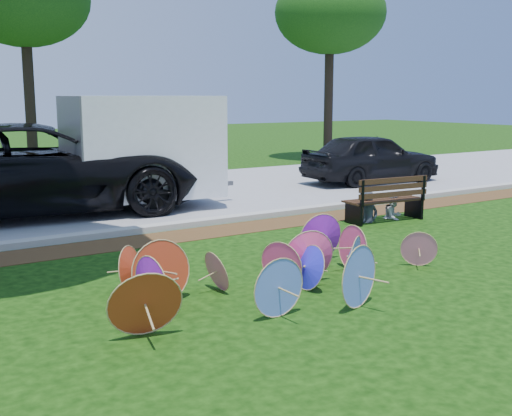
{
  "coord_description": "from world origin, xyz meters",
  "views": [
    {
      "loc": [
        -4.75,
        -6.14,
        2.61
      ],
      "look_at": [
        0.5,
        2.0,
        0.9
      ],
      "focal_mm": 45.0,
      "sensor_mm": 36.0,
      "label": 1
    }
  ],
  "objects_px": {
    "person_left": "(370,192)",
    "person_right": "(394,194)",
    "parasol_pile": "(266,267)",
    "black_van": "(39,169)",
    "dark_pickup": "(371,158)",
    "park_bench": "(384,199)",
    "cargo_trailer": "(143,147)"
  },
  "relations": [
    {
      "from": "person_left",
      "to": "person_right",
      "type": "xyz_separation_m",
      "value": [
        0.7,
        0.0,
        -0.11
      ]
    },
    {
      "from": "parasol_pile",
      "to": "black_van",
      "type": "distance_m",
      "value": 7.63
    },
    {
      "from": "parasol_pile",
      "to": "black_van",
      "type": "bearing_deg",
      "value": 97.42
    },
    {
      "from": "black_van",
      "to": "dark_pickup",
      "type": "distance_m",
      "value": 9.79
    },
    {
      "from": "park_bench",
      "to": "person_left",
      "type": "distance_m",
      "value": 0.39
    },
    {
      "from": "cargo_trailer",
      "to": "park_bench",
      "type": "height_order",
      "value": "cargo_trailer"
    },
    {
      "from": "parasol_pile",
      "to": "person_left",
      "type": "distance_m",
      "value": 5.41
    },
    {
      "from": "park_bench",
      "to": "person_right",
      "type": "relative_size",
      "value": 1.67
    },
    {
      "from": "dark_pickup",
      "to": "person_right",
      "type": "height_order",
      "value": "dark_pickup"
    },
    {
      "from": "cargo_trailer",
      "to": "person_right",
      "type": "bearing_deg",
      "value": -41.79
    },
    {
      "from": "parasol_pile",
      "to": "black_van",
      "type": "xyz_separation_m",
      "value": [
        -0.98,
        7.54,
        0.63
      ]
    },
    {
      "from": "person_left",
      "to": "park_bench",
      "type": "bearing_deg",
      "value": -14.56
    },
    {
      "from": "parasol_pile",
      "to": "cargo_trailer",
      "type": "height_order",
      "value": "cargo_trailer"
    },
    {
      "from": "parasol_pile",
      "to": "dark_pickup",
      "type": "height_order",
      "value": "dark_pickup"
    },
    {
      "from": "dark_pickup",
      "to": "cargo_trailer",
      "type": "height_order",
      "value": "cargo_trailer"
    },
    {
      "from": "person_left",
      "to": "person_right",
      "type": "bearing_deg",
      "value": -6.43
    },
    {
      "from": "park_bench",
      "to": "person_right",
      "type": "xyz_separation_m",
      "value": [
        0.35,
        0.05,
        0.07
      ]
    },
    {
      "from": "dark_pickup",
      "to": "park_bench",
      "type": "xyz_separation_m",
      "value": [
        -3.92,
        -4.61,
        -0.28
      ]
    },
    {
      "from": "black_van",
      "to": "dark_pickup",
      "type": "height_order",
      "value": "black_van"
    },
    {
      "from": "dark_pickup",
      "to": "person_right",
      "type": "relative_size",
      "value": 4.09
    },
    {
      "from": "black_van",
      "to": "cargo_trailer",
      "type": "bearing_deg",
      "value": -99.95
    },
    {
      "from": "parasol_pile",
      "to": "park_bench",
      "type": "height_order",
      "value": "park_bench"
    },
    {
      "from": "dark_pickup",
      "to": "park_bench",
      "type": "relative_size",
      "value": 2.44
    },
    {
      "from": "parasol_pile",
      "to": "park_bench",
      "type": "distance_m",
      "value": 5.68
    },
    {
      "from": "dark_pickup",
      "to": "parasol_pile",
      "type": "bearing_deg",
      "value": 133.46
    },
    {
      "from": "parasol_pile",
      "to": "black_van",
      "type": "relative_size",
      "value": 0.76
    },
    {
      "from": "dark_pickup",
      "to": "black_van",
      "type": "bearing_deg",
      "value": 92.79
    },
    {
      "from": "person_left",
      "to": "cargo_trailer",
      "type": "bearing_deg",
      "value": 123.0
    },
    {
      "from": "cargo_trailer",
      "to": "person_left",
      "type": "height_order",
      "value": "cargo_trailer"
    },
    {
      "from": "dark_pickup",
      "to": "cargo_trailer",
      "type": "relative_size",
      "value": 1.33
    },
    {
      "from": "black_van",
      "to": "cargo_trailer",
      "type": "height_order",
      "value": "cargo_trailer"
    },
    {
      "from": "parasol_pile",
      "to": "cargo_trailer",
      "type": "xyz_separation_m",
      "value": [
        1.24,
        6.95,
        1.08
      ]
    }
  ]
}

